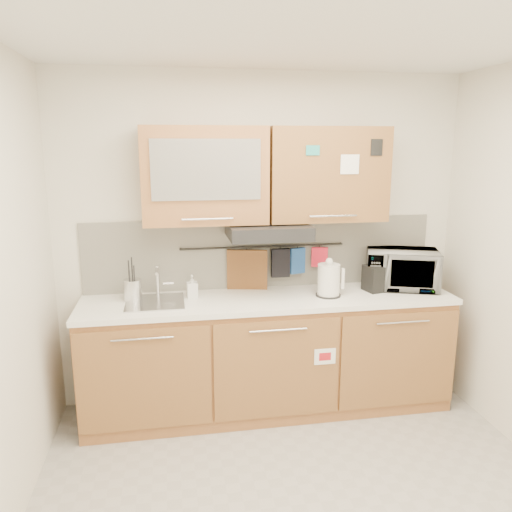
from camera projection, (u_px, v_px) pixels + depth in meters
name	position (u px, v px, depth m)	size (l,w,h in m)	color
ceiling	(323.00, 21.00, 2.26)	(3.20, 3.20, 0.00)	white
wall_back	(262.00, 240.00, 3.99)	(3.20, 3.20, 0.00)	silver
base_cabinet	(269.00, 360.00, 3.89)	(2.80, 0.64, 0.88)	#B0723E
countertop	(269.00, 300.00, 3.78)	(2.82, 0.62, 0.04)	white
backsplash	(262.00, 253.00, 4.00)	(2.80, 0.02, 0.56)	silver
upper_cabinets	(266.00, 175.00, 3.70)	(1.82, 0.37, 0.70)	#B0723E
range_hood	(268.00, 231.00, 3.72)	(0.60, 0.46, 0.10)	black
sink	(155.00, 302.00, 3.65)	(0.42, 0.40, 0.26)	silver
utensil_rail	(263.00, 247.00, 3.95)	(0.02, 0.02, 1.30)	black
utensil_crock	(133.00, 290.00, 3.67)	(0.16, 0.16, 0.33)	silver
kettle	(329.00, 281.00, 3.79)	(0.21, 0.19, 0.30)	silver
toaster	(381.00, 277.00, 3.94)	(0.30, 0.22, 0.20)	black
microwave	(402.00, 269.00, 4.00)	(0.56, 0.38, 0.31)	#999999
soap_bottle	(192.00, 286.00, 3.75)	(0.08, 0.08, 0.17)	#999999
cutting_board	(247.00, 274.00, 3.96)	(0.32, 0.02, 0.40)	brown
oven_mitt	(298.00, 261.00, 4.01)	(0.12, 0.03, 0.21)	#204B95
dark_pouch	(281.00, 263.00, 3.99)	(0.15, 0.04, 0.23)	black
pot_holder	(320.00, 257.00, 4.03)	(0.13, 0.02, 0.16)	red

